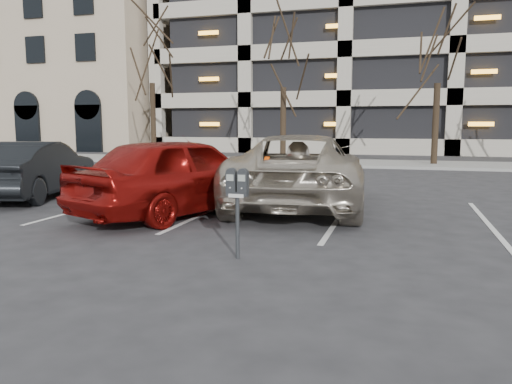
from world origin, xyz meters
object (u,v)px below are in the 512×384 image
Objects in this scene: car_red at (181,175)px; car_dark at (35,170)px; tree_a at (151,35)px; tree_b at (284,40)px; suv_silver at (300,171)px; parking_meter at (237,191)px; tree_c at (440,31)px.

car_red reaches higher than car_dark.
tree_b is (7.00, 0.00, -0.59)m from tree_a.
suv_silver is at bearing -50.68° from tree_a.
parking_meter is (10.39, -17.35, -5.49)m from tree_a.
tree_c is at bearing -111.86° from suv_silver.
parking_meter is at bearing -101.74° from tree_c.
tree_c is 1.86× the size of car_dark.
tree_a is 7.02m from tree_b.
tree_b is 15.22m from car_red.
car_dark reaches higher than parking_meter.
tree_b is at bearing -80.91° from suv_silver.
tree_a is 7.13× the size of parking_meter.
parking_meter is at bearing 84.73° from suv_silver.
tree_c is at bearing -142.04° from car_dark.
tree_a is 17.28m from suv_silver.
tree_b is 18.34m from parking_meter.
suv_silver is at bearing -106.10° from tree_c.
tree_a is 2.02× the size of car_dark.
tree_c reaches higher than car_dark.
tree_a is at bearing -38.19° from car_red.
tree_c reaches higher than suv_silver.
tree_a reaches higher than tree_c.
tree_b reaches higher than suv_silver.
suv_silver reaches higher than car_dark.
tree_b is 0.99× the size of tree_c.
car_red is at bearing 128.53° from parking_meter.
tree_c is (7.00, 0.00, 0.06)m from tree_b.
car_red is at bearing -112.21° from tree_c.
tree_b is at bearing 0.00° from tree_a.
car_dark is at bearing -128.44° from tree_c.
car_dark is (-6.81, -0.54, -0.10)m from suv_silver.
tree_a is at bearing -88.58° from car_dark.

